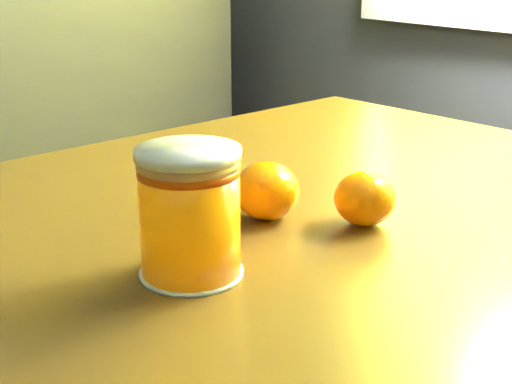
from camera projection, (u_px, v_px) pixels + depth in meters
table at (253, 323)px, 0.67m from camera, size 1.06×0.78×0.76m
juice_glass at (190, 214)px, 0.53m from camera, size 0.08×0.08×0.10m
orange_front at (267, 191)px, 0.65m from camera, size 0.07×0.07×0.05m
orange_back at (365, 198)px, 0.64m from camera, size 0.07×0.07×0.05m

